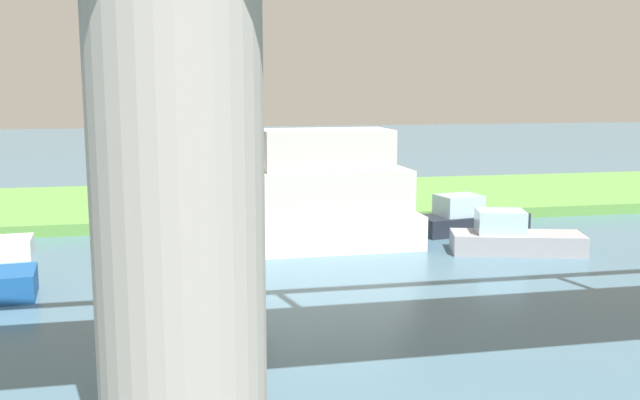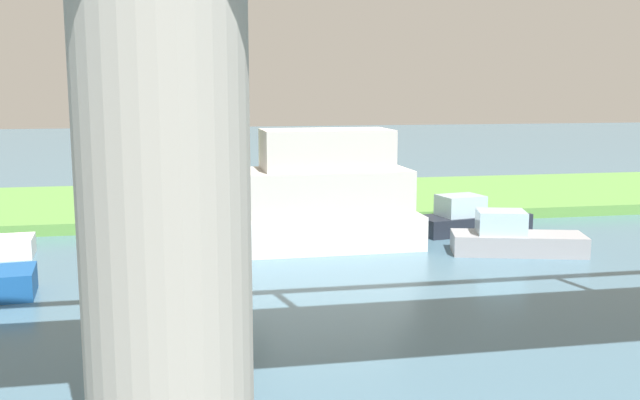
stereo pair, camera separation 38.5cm
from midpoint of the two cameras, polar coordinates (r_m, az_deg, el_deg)
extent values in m
plane|color=#476B7F|center=(31.77, -2.70, -2.19)|extent=(160.00, 160.00, 0.00)
cube|color=#5B9342|center=(37.57, -4.14, -0.07)|extent=(80.00, 12.00, 0.50)
cylinder|color=#9E998E|center=(11.55, -12.12, 0.73)|extent=(2.72, 2.72, 9.11)
cylinder|color=#2D334C|center=(33.87, 2.75, -0.16)|extent=(0.29, 0.29, 0.55)
cylinder|color=blue|center=(33.78, 2.76, 0.80)|extent=(0.43, 0.43, 0.60)
sphere|color=tan|center=(33.72, 2.76, 1.51)|extent=(0.24, 0.24, 0.24)
cylinder|color=brown|center=(31.91, -5.79, -0.57)|extent=(0.20, 0.20, 0.76)
cube|color=white|center=(27.64, -2.58, -2.52)|extent=(9.81, 3.41, 1.30)
cube|color=beige|center=(27.48, -1.49, 0.63)|extent=(7.85, 3.06, 1.73)
cube|color=beige|center=(27.44, 0.06, 4.04)|extent=(4.92, 2.55, 1.52)
cylinder|color=black|center=(26.90, -6.73, 4.34)|extent=(0.54, 0.54, 1.95)
cube|color=#D84C2D|center=(27.11, -8.01, -0.38)|extent=(1.77, 1.98, 0.98)
cube|color=#1E232D|center=(31.40, 11.54, -1.79)|extent=(5.14, 2.65, 0.76)
cube|color=silver|center=(30.90, 10.59, -0.40)|extent=(2.00, 1.71, 0.87)
cube|color=#99999E|center=(27.86, 14.96, -3.30)|extent=(5.11, 2.93, 0.75)
cube|color=silver|center=(27.59, 13.71, -1.67)|extent=(2.04, 1.78, 0.86)
sphere|color=orange|center=(19.90, -10.68, -8.47)|extent=(0.50, 0.50, 0.50)
camera|label=1|loc=(0.19, -90.41, -0.07)|focal=40.39mm
camera|label=2|loc=(0.19, 89.59, 0.07)|focal=40.39mm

